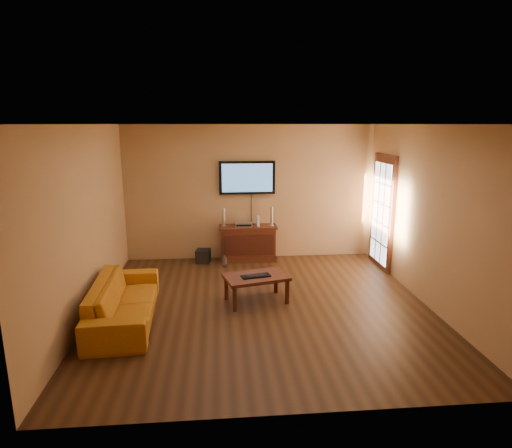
{
  "coord_description": "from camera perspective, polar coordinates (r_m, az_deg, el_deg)",
  "views": [
    {
      "loc": [
        -0.63,
        -6.01,
        2.7
      ],
      "look_at": [
        -0.03,
        0.8,
        1.1
      ],
      "focal_mm": 30.0,
      "sensor_mm": 36.0,
      "label": 1
    }
  ],
  "objects": [
    {
      "name": "room_walls",
      "position": [
        6.74,
        0.4,
        4.53
      ],
      "size": [
        5.0,
        5.0,
        5.0
      ],
      "color": "tan",
      "rests_on": "ground"
    },
    {
      "name": "game_console",
      "position": [
        8.51,
        0.27,
        0.39
      ],
      "size": [
        0.05,
        0.15,
        0.21
      ],
      "primitive_type": "cube",
      "rotation": [
        0.0,
        0.0,
        0.06
      ],
      "color": "white",
      "rests_on": "media_console"
    },
    {
      "name": "coffee_table",
      "position": [
        6.65,
        0.03,
        -7.37
      ],
      "size": [
        1.07,
        0.8,
        0.43
      ],
      "color": "#441C0F",
      "rests_on": "ground"
    },
    {
      "name": "keyboard",
      "position": [
        6.58,
        -0.01,
        -6.93
      ],
      "size": [
        0.47,
        0.26,
        0.03
      ],
      "color": "black",
      "rests_on": "coffee_table"
    },
    {
      "name": "ground_plane",
      "position": [
        6.62,
        0.9,
        -10.9
      ],
      "size": [
        5.0,
        5.0,
        0.0
      ],
      "primitive_type": "plane",
      "color": "#321D0E",
      "rests_on": "ground"
    },
    {
      "name": "television",
      "position": [
        8.55,
        -1.19,
        6.2
      ],
      "size": [
        1.12,
        0.08,
        0.66
      ],
      "color": "black",
      "rests_on": "ground"
    },
    {
      "name": "media_console",
      "position": [
        8.63,
        -1.07,
        -2.57
      ],
      "size": [
        1.14,
        0.44,
        0.71
      ],
      "color": "#441C0F",
      "rests_on": "ground"
    },
    {
      "name": "av_receiver",
      "position": [
        8.53,
        -1.62,
        -0.02
      ],
      "size": [
        0.36,
        0.27,
        0.08
      ],
      "primitive_type": "cube",
      "rotation": [
        0.0,
        0.0,
        -0.07
      ],
      "color": "silver",
      "rests_on": "media_console"
    },
    {
      "name": "speaker_right",
      "position": [
        8.54,
        2.09,
        0.93
      ],
      "size": [
        0.1,
        0.1,
        0.38
      ],
      "color": "silver",
      "rests_on": "media_console"
    },
    {
      "name": "bottle",
      "position": [
        8.33,
        -4.2,
        -5.01
      ],
      "size": [
        0.08,
        0.08,
        0.22
      ],
      "color": "white",
      "rests_on": "ground"
    },
    {
      "name": "subwoofer",
      "position": [
        8.62,
        -7.06,
        -4.25
      ],
      "size": [
        0.31,
        0.31,
        0.27
      ],
      "primitive_type": "cube",
      "rotation": [
        0.0,
        0.0,
        -0.18
      ],
      "color": "black",
      "rests_on": "ground"
    },
    {
      "name": "french_door",
      "position": [
        8.47,
        16.46,
        1.39
      ],
      "size": [
        0.07,
        1.02,
        2.22
      ],
      "color": "#441C0F",
      "rests_on": "ground"
    },
    {
      "name": "speaker_left",
      "position": [
        8.51,
        -4.32,
        0.79
      ],
      "size": [
        0.1,
        0.1,
        0.36
      ],
      "color": "silver",
      "rests_on": "media_console"
    },
    {
      "name": "sofa",
      "position": [
        6.3,
        -17.24,
        -8.9
      ],
      "size": [
        0.71,
        2.06,
        0.79
      ],
      "primitive_type": "imported",
      "rotation": [
        0.0,
        0.0,
        1.63
      ],
      "color": "#B56C14",
      "rests_on": "ground"
    }
  ]
}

